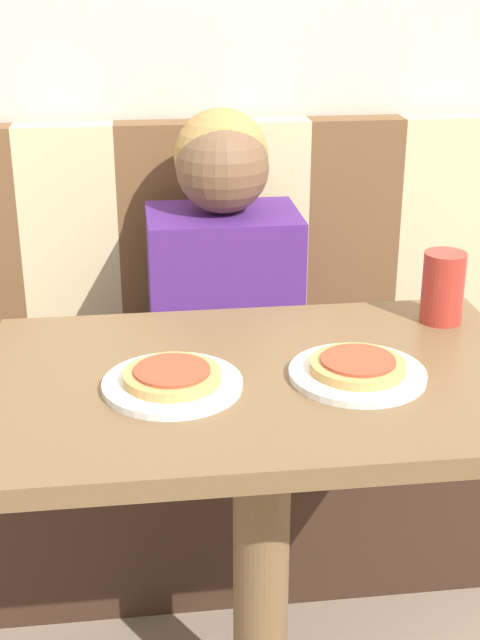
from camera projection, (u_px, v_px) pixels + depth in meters
The scene contains 9 objects.
booth_seat at pixel (225, 460), 2.18m from camera, with size 1.39×0.53×0.46m.
booth_backrest at pixel (213, 235), 2.20m from camera, with size 1.39×0.08×0.56m.
dining_table at pixel (262, 441), 1.49m from camera, with size 0.90×0.58×0.75m.
person at pixel (223, 252), 1.98m from camera, with size 0.33×0.25×0.62m.
plate_left at pixel (172, 384), 1.39m from camera, with size 0.22×0.22×0.01m.
plate_right at pixel (357, 374), 1.43m from camera, with size 0.22×0.22×0.01m.
pizza_left at pixel (172, 375), 1.39m from camera, with size 0.15×0.15×0.02m.
pizza_right at pixel (358, 365), 1.42m from camera, with size 0.15×0.15×0.02m.
drinking_cup at pixel (443, 287), 1.62m from camera, with size 0.08×0.08×0.13m.
Camera 1 is at (-0.20, -1.28, 1.38)m, focal length 50.00 mm.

